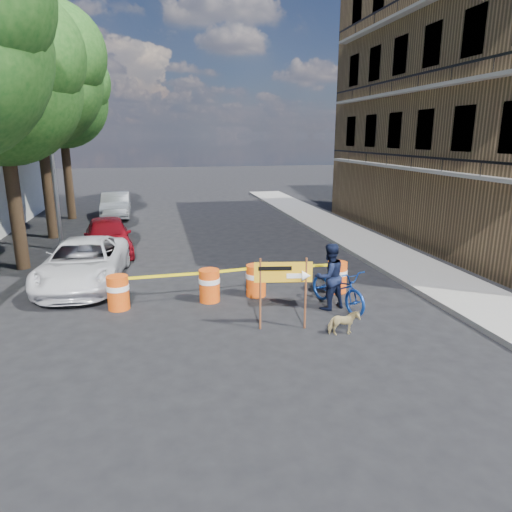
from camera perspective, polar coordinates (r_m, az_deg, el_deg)
name	(u,v)px	position (r m, az deg, el deg)	size (l,w,h in m)	color
ground	(261,334)	(10.64, 0.68, -9.70)	(120.00, 120.00, 0.00)	black
sidewalk_east	(384,253)	(18.09, 15.72, 0.34)	(2.40, 40.00, 0.15)	gray
apartment_building	(499,97)	(22.54, 28.10, 17.16)	(8.00, 16.00, 12.00)	olive
tree_mid_a	(1,83)	(17.13, -29.27, 18.34)	(5.25, 5.00, 8.68)	#332316
tree_mid_b	(37,78)	(22.04, -25.69, 19.39)	(5.67, 5.40, 9.62)	#332316
tree_far	(61,100)	(26.89, -23.16, 17.48)	(5.04, 4.80, 8.84)	#332316
streetlamp	(51,137)	(19.31, -24.21, 13.41)	(1.25, 0.18, 8.00)	gray
barrel_far_left	(118,292)	(12.46, -16.86, -4.31)	(0.58, 0.58, 0.90)	#EB430D
barrel_mid_left	(209,285)	(12.55, -5.85, -3.60)	(0.58, 0.58, 0.90)	#EB430D
barrel_mid_right	(256,280)	(12.91, 0.00, -2.99)	(0.58, 0.58, 0.90)	#EB430D
barrel_far_right	(337,276)	(13.43, 10.09, -2.52)	(0.58, 0.58, 0.90)	#EB430D
detour_sign	(290,278)	(10.50, 4.31, -2.73)	(1.33, 0.38, 1.73)	#592D19
pedestrian	(329,276)	(11.99, 9.16, -2.54)	(0.85, 0.67, 1.76)	black
bicycle	(339,269)	(12.04, 10.31, -1.66)	(0.74, 1.11, 2.11)	navy
dog	(344,323)	(10.66, 10.90, -8.24)	(0.31, 0.69, 0.58)	tan
suv_white	(84,263)	(14.80, -20.75, -0.80)	(2.26, 4.90, 1.36)	white
sedan_red	(108,236)	(18.40, -18.03, 2.42)	(1.67, 4.16, 1.42)	maroon
sedan_silver	(116,205)	(26.77, -17.11, 6.12)	(1.46, 4.20, 1.38)	silver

